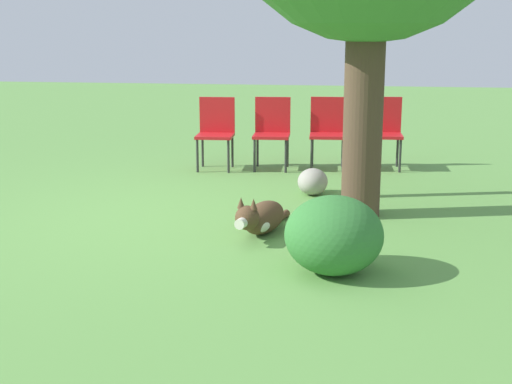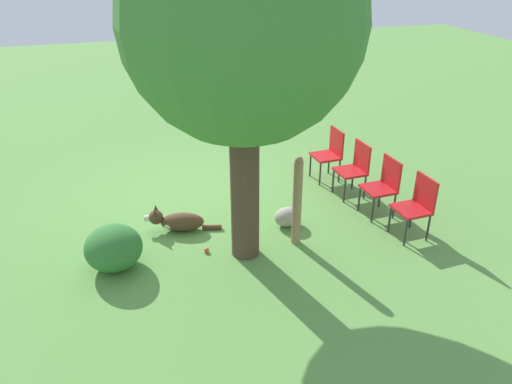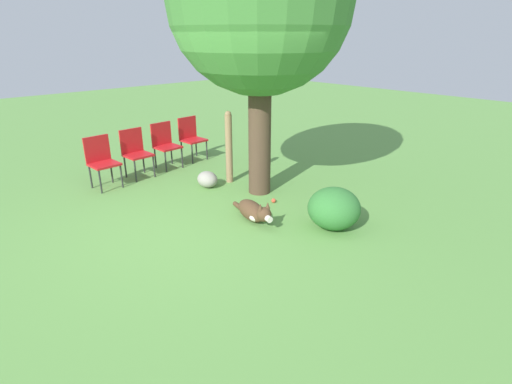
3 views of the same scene
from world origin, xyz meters
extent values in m
plane|color=#609947|center=(0.00, 0.00, 0.00)|extent=(30.00, 30.00, 0.00)
cylinder|color=#4C3828|center=(-0.24, 1.32, 1.09)|extent=(0.36, 0.36, 2.19)
sphere|color=#427F38|center=(-0.24, 1.32, 2.92)|extent=(2.67, 2.67, 2.67)
ellipsoid|color=#513823|center=(0.45, 0.51, 0.13)|extent=(0.66, 0.42, 0.27)
ellipsoid|color=silver|center=(0.61, 0.46, 0.12)|extent=(0.27, 0.28, 0.16)
sphere|color=#513823|center=(0.80, 0.42, 0.22)|extent=(0.25, 0.25, 0.20)
cylinder|color=silver|center=(0.91, 0.39, 0.20)|extent=(0.11, 0.11, 0.09)
cone|color=#513823|center=(0.81, 0.47, 0.34)|extent=(0.06, 0.06, 0.09)
cone|color=#513823|center=(0.79, 0.36, 0.34)|extent=(0.06, 0.06, 0.09)
cylinder|color=#513823|center=(0.05, 0.61, 0.03)|extent=(0.28, 0.14, 0.07)
cylinder|color=#937551|center=(-0.97, 1.27, 0.60)|extent=(0.12, 0.12, 1.19)
sphere|color=#937551|center=(-0.97, 1.27, 1.21)|extent=(0.11, 0.11, 0.11)
cube|color=red|center=(-2.17, -0.47, 0.42)|extent=(0.44, 0.46, 0.04)
cube|color=red|center=(-2.37, -0.48, 0.66)|extent=(0.05, 0.44, 0.44)
cylinder|color=#2D2D2D|center=(-2.00, -0.27, 0.20)|extent=(0.03, 0.03, 0.40)
cylinder|color=#2D2D2D|center=(-1.98, -0.65, 0.20)|extent=(0.03, 0.03, 0.40)
cylinder|color=#2D2D2D|center=(-2.36, -0.29, 0.20)|extent=(0.03, 0.03, 0.40)
cylinder|color=#2D2D2D|center=(-2.34, -0.67, 0.20)|extent=(0.03, 0.03, 0.40)
cube|color=red|center=(-2.29, 0.22, 0.42)|extent=(0.44, 0.46, 0.04)
cube|color=red|center=(-2.48, 0.21, 0.66)|extent=(0.05, 0.44, 0.44)
cylinder|color=#2D2D2D|center=(-2.11, 0.42, 0.20)|extent=(0.03, 0.03, 0.40)
cylinder|color=#2D2D2D|center=(-2.10, 0.04, 0.20)|extent=(0.03, 0.03, 0.40)
cylinder|color=#2D2D2D|center=(-2.47, 0.40, 0.20)|extent=(0.03, 0.03, 0.40)
cylinder|color=#2D2D2D|center=(-2.46, 0.02, 0.20)|extent=(0.03, 0.03, 0.40)
cube|color=red|center=(-2.40, 0.90, 0.42)|extent=(0.44, 0.46, 0.04)
cube|color=red|center=(-2.59, 0.89, 0.66)|extent=(0.05, 0.44, 0.44)
cylinder|color=#2D2D2D|center=(-2.23, 1.10, 0.20)|extent=(0.03, 0.03, 0.40)
cylinder|color=#2D2D2D|center=(-2.21, 0.72, 0.20)|extent=(0.03, 0.03, 0.40)
cylinder|color=#2D2D2D|center=(-2.59, 1.08, 0.20)|extent=(0.03, 0.03, 0.40)
cylinder|color=#2D2D2D|center=(-2.57, 0.70, 0.20)|extent=(0.03, 0.03, 0.40)
cube|color=red|center=(-2.51, 1.59, 0.42)|extent=(0.44, 0.46, 0.04)
cube|color=red|center=(-2.71, 1.58, 0.66)|extent=(0.05, 0.44, 0.44)
cylinder|color=#2D2D2D|center=(-2.34, 1.78, 0.20)|extent=(0.03, 0.03, 0.40)
cylinder|color=#2D2D2D|center=(-2.32, 1.41, 0.20)|extent=(0.03, 0.03, 0.40)
cylinder|color=#2D2D2D|center=(-2.70, 1.77, 0.20)|extent=(0.03, 0.03, 0.40)
cylinder|color=#2D2D2D|center=(-2.68, 1.39, 0.20)|extent=(0.03, 0.03, 0.40)
sphere|color=#E54C33|center=(0.25, 1.16, 0.03)|extent=(0.07, 0.07, 0.07)
ellipsoid|color=gray|center=(-1.02, 0.82, 0.14)|extent=(0.39, 0.32, 0.28)
ellipsoid|color=#337533|center=(1.41, 1.14, 0.28)|extent=(0.71, 0.71, 0.57)
camera|label=1|loc=(6.32, 1.32, 1.75)|focal=50.00mm
camera|label=2|loc=(1.25, 6.63, 3.70)|focal=35.00mm
camera|label=3|loc=(4.28, -2.98, 2.47)|focal=28.00mm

